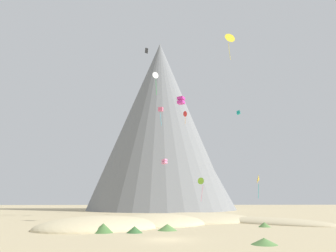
% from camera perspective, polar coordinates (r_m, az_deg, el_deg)
% --- Properties ---
extents(ground_plane, '(400.00, 400.00, 0.00)m').
position_cam_1_polar(ground_plane, '(32.22, -0.29, -19.88)').
color(ground_plane, '#C6B284').
extents(dune_foreground_left, '(28.15, 25.09, 2.82)m').
position_cam_1_polar(dune_foreground_left, '(60.51, 4.47, -16.70)').
color(dune_foreground_left, '#CCBA8E').
rests_on(dune_foreground_left, ground_plane).
extents(dune_foreground_right, '(22.35, 22.38, 3.04)m').
position_cam_1_polar(dune_foreground_right, '(51.88, -2.13, -17.32)').
color(dune_foreground_right, beige).
rests_on(dune_foreground_right, ground_plane).
extents(dune_midground, '(21.40, 22.82, 1.78)m').
position_cam_1_polar(dune_midground, '(56.80, 17.30, -16.40)').
color(dune_midground, '#CCBA8E').
rests_on(dune_midground, ground_plane).
extents(dune_back_low, '(22.34, 21.40, 3.20)m').
position_cam_1_polar(dune_back_low, '(45.56, -12.09, -17.63)').
color(dune_back_low, beige).
rests_on(dune_back_low, ground_plane).
extents(bush_near_right, '(2.77, 2.77, 0.80)m').
position_cam_1_polar(bush_near_right, '(41.12, -0.13, -17.87)').
color(bush_near_right, '#568442').
rests_on(bush_near_right, ground_plane).
extents(bush_mid_center, '(2.29, 2.29, 0.66)m').
position_cam_1_polar(bush_mid_center, '(48.14, 17.07, -16.71)').
color(bush_mid_center, '#568442').
rests_on(bush_mid_center, ground_plane).
extents(bush_ridge_crest, '(2.91, 2.91, 0.56)m').
position_cam_1_polar(bush_ridge_crest, '(29.83, 17.02, -19.34)').
color(bush_ridge_crest, '#568442').
rests_on(bush_ridge_crest, ground_plane).
extents(bush_far_right, '(2.65, 2.65, 0.74)m').
position_cam_1_polar(bush_far_right, '(38.52, -6.08, -18.15)').
color(bush_far_right, '#386633').
rests_on(bush_far_right, ground_plane).
extents(bush_scatter_east, '(2.57, 2.57, 1.06)m').
position_cam_1_polar(bush_scatter_east, '(39.15, -11.66, -17.65)').
color(bush_scatter_east, '#477238').
rests_on(bush_scatter_east, ground_plane).
extents(rock_massif, '(73.10, 73.10, 66.17)m').
position_cam_1_polar(rock_massif, '(122.04, -0.52, -1.06)').
color(rock_massif, slate).
rests_on(rock_massif, ground_plane).
extents(kite_teal_mid, '(1.15, 1.11, 1.05)m').
position_cam_1_polar(kite_teal_mid, '(80.17, 12.65, 2.39)').
color(kite_teal_mid, teal).
extents(kite_white_high, '(1.36, 0.92, 4.84)m').
position_cam_1_polar(kite_white_high, '(64.91, -2.34, 9.07)').
color(kite_white_high, white).
extents(kite_red_high, '(1.30, 1.57, 3.73)m').
position_cam_1_polar(kite_red_high, '(89.17, 3.07, 2.18)').
color(kite_red_high, red).
extents(kite_gold_low, '(1.21, 2.05, 5.04)m').
position_cam_1_polar(kite_gold_low, '(72.59, 16.08, -9.30)').
color(kite_gold_low, gold).
extents(kite_lime_low, '(1.62, 1.29, 5.55)m').
position_cam_1_polar(kite_lime_low, '(75.81, 6.02, -9.95)').
color(kite_lime_low, '#8CD133').
extents(kite_black_high, '(0.86, 0.61, 1.42)m').
position_cam_1_polar(kite_black_high, '(83.86, -3.91, 13.46)').
color(kite_black_high, black).
extents(kite_yellow_high, '(2.63, 1.31, 6.65)m').
position_cam_1_polar(kite_yellow_high, '(77.66, 11.11, 15.31)').
color(kite_yellow_high, yellow).
extents(kite_pink_low, '(1.30, 1.29, 1.08)m').
position_cam_1_polar(kite_pink_low, '(64.93, -0.65, -6.46)').
color(kite_pink_low, pink).
extents(kite_rainbow_mid, '(1.29, 1.32, 4.48)m').
position_cam_1_polar(kite_rainbow_mid, '(73.64, -1.34, 3.01)').
color(kite_rainbow_mid, '#E5668C').
extents(kite_magenta_mid, '(1.52, 1.52, 1.24)m').
position_cam_1_polar(kite_magenta_mid, '(55.63, 2.37, 4.65)').
color(kite_magenta_mid, '#D1339E').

